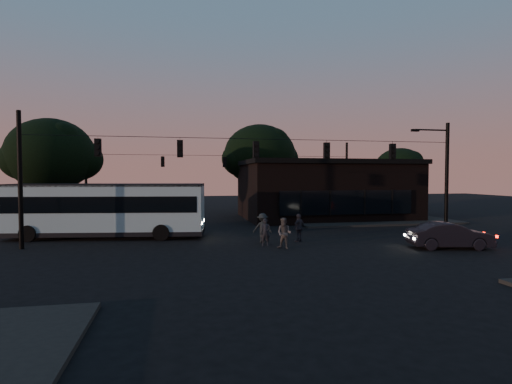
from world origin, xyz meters
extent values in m
plane|color=black|center=(0.00, 0.00, 0.00)|extent=(120.00, 120.00, 0.00)
cube|color=black|center=(12.00, 14.00, 0.07)|extent=(14.00, 10.00, 0.15)
cube|color=black|center=(-14.00, 14.00, 0.07)|extent=(14.00, 10.00, 0.15)
cube|color=black|center=(9.00, 16.00, 2.50)|extent=(15.00, 10.00, 5.00)
cube|color=black|center=(9.00, 16.00, 5.20)|extent=(15.40, 10.40, 0.40)
cube|color=black|center=(9.00, 10.88, 1.80)|extent=(11.50, 0.18, 2.00)
cylinder|color=black|center=(4.00, 22.00, 2.00)|extent=(0.44, 0.44, 4.00)
ellipsoid|color=black|center=(4.00, 22.00, 6.20)|extent=(7.60, 7.60, 6.46)
cylinder|color=black|center=(18.00, 18.00, 1.50)|extent=(0.44, 0.44, 3.00)
ellipsoid|color=black|center=(18.00, 18.00, 4.65)|extent=(5.20, 5.20, 4.42)
cylinder|color=black|center=(-14.00, 13.00, 1.80)|extent=(0.44, 0.44, 3.60)
ellipsoid|color=black|center=(-14.00, 13.00, 5.58)|extent=(6.40, 6.40, 5.44)
cylinder|color=black|center=(-13.00, 4.00, 3.75)|extent=(0.24, 0.24, 7.50)
cylinder|color=black|center=(13.00, 4.00, 3.75)|extent=(0.24, 0.24, 7.50)
cylinder|color=black|center=(0.00, 4.00, 6.20)|extent=(26.00, 0.03, 0.03)
cube|color=black|center=(-9.00, 4.00, 5.55)|extent=(0.34, 0.30, 1.00)
cube|color=black|center=(-4.50, 4.00, 5.55)|extent=(0.34, 0.30, 1.00)
cube|color=black|center=(0.00, 4.00, 5.55)|extent=(0.34, 0.30, 1.00)
cube|color=black|center=(4.50, 4.00, 5.55)|extent=(0.34, 0.30, 1.00)
cube|color=black|center=(9.00, 4.00, 5.55)|extent=(0.34, 0.30, 1.00)
cylinder|color=black|center=(-13.00, 20.00, 3.75)|extent=(0.24, 0.24, 7.50)
cylinder|color=black|center=(13.00, 20.00, 3.75)|extent=(0.24, 0.24, 7.50)
cylinder|color=black|center=(0.00, 20.00, 6.00)|extent=(26.00, 0.03, 0.03)
cube|color=black|center=(-6.00, 20.00, 5.35)|extent=(0.34, 0.30, 1.00)
cube|color=black|center=(0.00, 20.00, 5.35)|extent=(0.34, 0.30, 1.00)
cube|color=black|center=(6.00, 20.00, 5.35)|extent=(0.34, 0.30, 1.00)
cube|color=#9BBDC5|center=(-9.10, 7.22, 1.94)|extent=(12.48, 4.47, 2.89)
cube|color=black|center=(-9.10, 7.22, 2.22)|extent=(12.00, 4.44, 1.00)
cube|color=black|center=(-9.10, 7.22, 3.39)|extent=(12.48, 4.47, 0.17)
cube|color=black|center=(-9.10, 7.22, 0.39)|extent=(12.59, 4.55, 0.28)
cylinder|color=black|center=(-13.53, 6.45, 0.50)|extent=(1.03, 0.42, 1.00)
cylinder|color=black|center=(-13.13, 9.20, 0.50)|extent=(1.03, 0.42, 1.00)
cylinder|color=black|center=(-5.67, 5.33, 0.50)|extent=(1.03, 0.42, 1.00)
cylinder|color=black|center=(-5.28, 8.08, 0.50)|extent=(1.03, 0.42, 1.00)
imported|color=black|center=(9.92, -0.45, 0.71)|extent=(4.55, 2.32, 1.43)
imported|color=black|center=(0.24, 2.44, 0.78)|extent=(0.61, 0.45, 1.55)
imported|color=#524C4B|center=(1.03, 1.29, 0.85)|extent=(1.04, 1.01, 1.69)
imported|color=#27262F|center=(2.52, 3.36, 0.85)|extent=(1.06, 0.90, 1.70)
imported|color=black|center=(0.31, 3.53, 0.87)|extent=(1.23, 0.86, 1.74)
camera|label=1|loc=(-4.72, -19.61, 3.97)|focal=28.00mm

